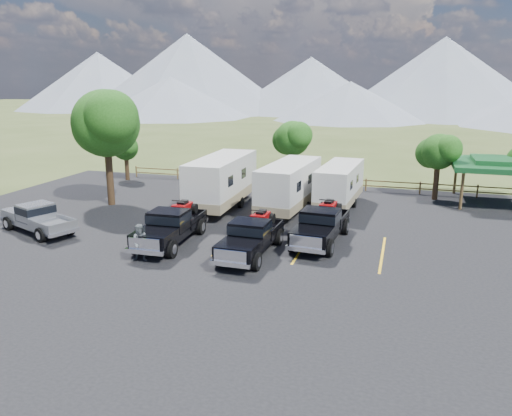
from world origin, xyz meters
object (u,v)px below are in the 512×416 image
(pavilion, at_px, (500,164))
(trailer_right, at_px, (339,185))
(tree_big_nw, at_px, (105,123))
(rig_right, at_px, (321,224))
(trailer_center, at_px, (289,186))
(rig_center, at_px, (251,236))
(person_b, at_px, (141,243))
(person_a, at_px, (153,230))
(trailer_left, at_px, (222,182))
(pickup_silver, at_px, (38,218))
(rig_left, at_px, (171,225))

(pavilion, distance_m, trailer_right, 11.25)
(tree_big_nw, distance_m, rig_right, 16.45)
(trailer_center, bearing_deg, rig_center, -84.93)
(trailer_center, distance_m, person_b, 12.00)
(person_a, height_order, person_b, person_b)
(trailer_left, relative_size, person_a, 5.60)
(person_a, bearing_deg, pickup_silver, -33.89)
(rig_center, xyz_separation_m, person_b, (-4.75, -2.41, -0.04))
(rig_center, height_order, trailer_left, trailer_left)
(tree_big_nw, relative_size, rig_right, 1.25)
(pavilion, relative_size, rig_right, 0.99)
(trailer_center, bearing_deg, person_b, -108.42)
(rig_right, relative_size, person_b, 3.46)
(trailer_left, distance_m, trailer_center, 4.52)
(trailer_left, bearing_deg, pickup_silver, -134.93)
(trailer_left, height_order, pickup_silver, trailer_left)
(rig_left, height_order, pickup_silver, rig_left)
(rig_right, relative_size, pickup_silver, 1.08)
(rig_left, relative_size, person_a, 3.51)
(trailer_center, bearing_deg, person_a, -114.97)
(rig_left, xyz_separation_m, rig_right, (7.53, 2.47, 0.00))
(trailer_center, distance_m, person_a, 10.37)
(rig_left, height_order, person_a, rig_left)
(trailer_left, relative_size, person_b, 5.46)
(person_a, bearing_deg, pavilion, -171.62)
(rig_left, distance_m, trailer_right, 12.64)
(trailer_left, bearing_deg, rig_right, -36.09)
(tree_big_nw, relative_size, rig_center, 1.32)
(trailer_right, bearing_deg, trailer_center, -142.65)
(rig_center, relative_size, trailer_left, 0.60)
(trailer_center, relative_size, person_a, 5.19)
(rig_center, xyz_separation_m, trailer_left, (-4.60, 8.22, 0.85))
(pavilion, bearing_deg, pickup_silver, -149.95)
(tree_big_nw, xyz_separation_m, rig_center, (12.32, -6.91, -4.61))
(pavilion, bearing_deg, trailer_center, -154.88)
(trailer_left, relative_size, pickup_silver, 1.71)
(tree_big_nw, relative_size, pickup_silver, 1.36)
(rig_center, relative_size, person_b, 3.28)
(rig_left, relative_size, trailer_center, 0.68)
(trailer_left, xyz_separation_m, person_b, (-0.15, -10.63, -0.89))
(rig_center, bearing_deg, person_a, -174.44)
(rig_left, xyz_separation_m, person_a, (-0.62, -0.81, -0.10))
(trailer_right, distance_m, person_a, 13.66)
(rig_right, bearing_deg, trailer_right, 94.92)
(trailer_left, bearing_deg, rig_center, -61.76)
(tree_big_nw, height_order, person_b, tree_big_nw)
(rig_left, xyz_separation_m, trailer_left, (-0.04, 7.79, 0.81))
(rig_right, bearing_deg, person_b, -141.17)
(trailer_right, xyz_separation_m, person_a, (-8.07, -11.00, -0.63))
(tree_big_nw, distance_m, rig_left, 11.10)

